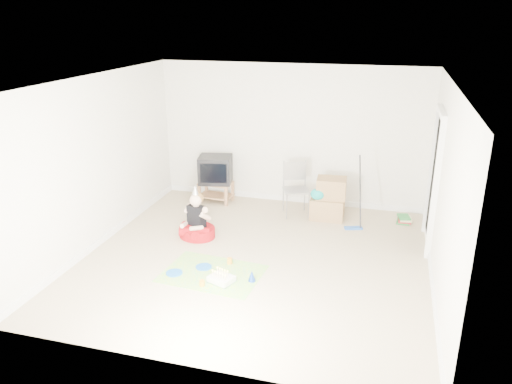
% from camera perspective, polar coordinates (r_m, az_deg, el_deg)
% --- Properties ---
extents(ground, '(5.00, 5.00, 0.00)m').
position_cam_1_polar(ground, '(7.48, -0.07, -7.58)').
color(ground, '#C4B08D').
rests_on(ground, ground).
extents(doorway_recess, '(0.02, 0.90, 2.05)m').
position_cam_1_polar(doorway_recess, '(8.01, 19.71, 1.05)').
color(doorway_recess, black).
rests_on(doorway_recess, ground).
extents(tv_stand, '(0.65, 0.43, 0.39)m').
position_cam_1_polar(tv_stand, '(9.60, -4.60, 0.24)').
color(tv_stand, '#9E6D47').
rests_on(tv_stand, ground).
extents(crt_tv, '(0.68, 0.60, 0.52)m').
position_cam_1_polar(crt_tv, '(9.47, -4.67, 2.59)').
color(crt_tv, black).
rests_on(crt_tv, tv_stand).
extents(folding_chair, '(0.56, 0.55, 0.96)m').
position_cam_1_polar(folding_chair, '(8.89, 4.62, 0.21)').
color(folding_chair, gray).
rests_on(folding_chair, ground).
extents(cardboard_boxes, '(0.61, 0.47, 0.74)m').
position_cam_1_polar(cardboard_boxes, '(8.85, 8.28, -0.83)').
color(cardboard_boxes, '#9F794D').
rests_on(cardboard_boxes, ground).
extents(floor_mop, '(0.32, 0.39, 1.20)m').
position_cam_1_polar(floor_mop, '(8.50, 11.18, -2.55)').
color(floor_mop, blue).
rests_on(floor_mop, ground).
extents(book_pile, '(0.24, 0.31, 0.13)m').
position_cam_1_polar(book_pile, '(9.05, 16.62, -2.99)').
color(book_pile, '#2A7E36').
rests_on(book_pile, ground).
extents(seated_woman, '(0.77, 0.77, 0.88)m').
position_cam_1_polar(seated_woman, '(8.14, -6.77, -3.84)').
color(seated_woman, '#A50F14').
rests_on(seated_woman, ground).
extents(party_mat, '(1.44, 1.10, 0.01)m').
position_cam_1_polar(party_mat, '(7.10, -5.02, -9.26)').
color(party_mat, '#F53393').
rests_on(party_mat, ground).
extents(birthday_cake, '(0.39, 0.35, 0.15)m').
position_cam_1_polar(birthday_cake, '(6.86, -3.98, -9.93)').
color(birthday_cake, white).
rests_on(birthday_cake, party_mat).
extents(blue_plate_near, '(0.29, 0.29, 0.01)m').
position_cam_1_polar(blue_plate_near, '(7.26, -6.00, -8.51)').
color(blue_plate_near, blue).
rests_on(blue_plate_near, party_mat).
extents(blue_plate_far, '(0.27, 0.27, 0.01)m').
position_cam_1_polar(blue_plate_far, '(7.16, -9.33, -9.10)').
color(blue_plate_far, blue).
rests_on(blue_plate_far, party_mat).
extents(orange_cup_near, '(0.10, 0.10, 0.09)m').
position_cam_1_polar(orange_cup_near, '(7.31, -3.04, -7.86)').
color(orange_cup_near, orange).
rests_on(orange_cup_near, party_mat).
extents(orange_cup_far, '(0.08, 0.08, 0.08)m').
position_cam_1_polar(orange_cup_far, '(6.79, -6.19, -10.31)').
color(orange_cup_far, orange).
rests_on(orange_cup_far, party_mat).
extents(blue_party_hat, '(0.13, 0.13, 0.16)m').
position_cam_1_polar(blue_party_hat, '(6.85, -0.48, -9.55)').
color(blue_party_hat, '#1943B0').
rests_on(blue_party_hat, party_mat).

